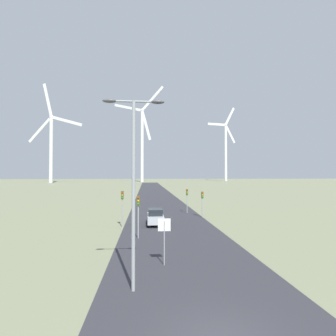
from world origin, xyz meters
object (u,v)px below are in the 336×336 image
object	(u,v)px
car_approaching	(155,217)
traffic_light_post_near_left	(138,207)
traffic_light_post_near_right	(202,198)
streetlamp	(134,170)
traffic_light_post_mid_right	(187,195)
wind_turbine_center	(226,147)
stop_sign_near	(164,232)
wind_turbine_far_left	(51,141)
traffic_light_post_mid_left	(122,201)
wind_turbine_left	(142,138)

from	to	relation	value
car_approaching	traffic_light_post_near_left	bearing A→B (deg)	-106.17
traffic_light_post_near_right	car_approaching	xyz separation A→B (m)	(-6.44, -4.61, -1.61)
streetlamp	traffic_light_post_mid_right	world-z (taller)	streetlamp
traffic_light_post_mid_right	streetlamp	bearing A→B (deg)	-104.84
traffic_light_post_near_right	wind_turbine_center	bearing A→B (deg)	71.77
traffic_light_post_near_left	car_approaching	bearing A→B (deg)	73.83
stop_sign_near	car_approaching	distance (m)	13.27
traffic_light_post_near_right	wind_turbine_center	xyz separation A→B (m)	(58.29, 176.94, 25.74)
streetlamp	traffic_light_post_near_right	xyz separation A→B (m)	(8.14, 21.34, -3.49)
stop_sign_near	wind_turbine_center	xyz separation A→B (m)	(64.65, 194.77, 26.20)
wind_turbine_far_left	wind_turbine_center	size ratio (longest dim) A/B	1.06
wind_turbine_center	streetlamp	bearing A→B (deg)	-108.52
traffic_light_post_mid_right	wind_turbine_center	distance (m)	184.79
wind_turbine_far_left	traffic_light_post_mid_right	bearing A→B (deg)	-63.73
traffic_light_post_near_right	wind_turbine_center	distance (m)	188.07
streetlamp	car_approaching	distance (m)	17.58
traffic_light_post_near_left	wind_turbine_far_left	distance (m)	165.47
streetlamp	wind_turbine_center	bearing A→B (deg)	71.48
traffic_light_post_mid_left	wind_turbine_left	bearing A→B (deg)	90.09
streetlamp	wind_turbine_left	distance (m)	179.06
traffic_light_post_mid_left	car_approaching	bearing A→B (deg)	14.55
traffic_light_post_mid_right	wind_turbine_far_left	world-z (taller)	wind_turbine_far_left
traffic_light_post_near_left	wind_turbine_far_left	xyz separation A→B (m)	(-60.95, 151.86, 24.58)
traffic_light_post_near_left	wind_turbine_left	bearing A→B (deg)	90.74
traffic_light_post_mid_left	wind_turbine_center	bearing A→B (deg)	69.46
stop_sign_near	streetlamp	bearing A→B (deg)	-117.02
stop_sign_near	wind_turbine_left	size ratio (longest dim) A/B	0.04
traffic_light_post_mid_right	stop_sign_near	bearing A→B (deg)	-102.71
traffic_light_post_near_left	traffic_light_post_mid_left	size ratio (longest dim) A/B	0.97
stop_sign_near	wind_turbine_center	world-z (taller)	wind_turbine_center
traffic_light_post_mid_left	wind_turbine_far_left	distance (m)	160.04
traffic_light_post_mid_left	traffic_light_post_mid_right	bearing A→B (deg)	47.69
traffic_light_post_near_right	traffic_light_post_near_left	bearing A→B (deg)	-127.48
streetlamp	stop_sign_near	bearing A→B (deg)	62.98
traffic_light_post_near_right	traffic_light_post_mid_left	size ratio (longest dim) A/B	0.87
traffic_light_post_near_right	traffic_light_post_mid_left	distance (m)	11.53
traffic_light_post_near_right	wind_turbine_far_left	size ratio (longest dim) A/B	0.05
traffic_light_post_near_left	traffic_light_post_near_right	xyz separation A→B (m)	(8.21, 10.71, -0.28)
wind_turbine_far_left	streetlamp	bearing A→B (deg)	-69.42
wind_turbine_far_left	wind_turbine_center	bearing A→B (deg)	15.68
car_approaching	wind_turbine_center	distance (m)	194.68
traffic_light_post_mid_left	streetlamp	bearing A→B (deg)	-82.93
traffic_light_post_near_right	car_approaching	distance (m)	8.08
traffic_light_post_near_left	traffic_light_post_mid_right	distance (m)	16.16
traffic_light_post_near_left	traffic_light_post_mid_right	world-z (taller)	traffic_light_post_near_left
traffic_light_post_mid_left	wind_turbine_far_left	size ratio (longest dim) A/B	0.06
traffic_light_post_mid_left	wind_turbine_center	size ratio (longest dim) A/B	0.06
stop_sign_near	traffic_light_post_mid_right	xyz separation A→B (m)	(4.91, 21.79, 0.54)
streetlamp	traffic_light_post_near_right	world-z (taller)	streetlamp
wind_turbine_left	wind_turbine_center	world-z (taller)	wind_turbine_left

